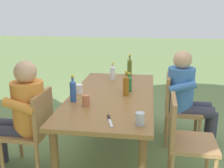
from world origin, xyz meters
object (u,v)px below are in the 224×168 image
Objects in this scene: backpack_by_near_side at (109,101)px; chair_near_right at (177,105)px; bottle_clear at (113,72)px; cup_terracotta at (86,100)px; bottle_olive at (130,67)px; chair_near_left at (184,137)px; bottle_amber at (126,85)px; table_knife at (110,120)px; bottle_green at (129,83)px; bottle_blue at (73,90)px; chair_far_left at (33,127)px; cup_white at (79,89)px; person_in_white_shirt at (187,93)px; person_in_plaid_shirt at (22,111)px; dining_table at (112,101)px; cup_steel at (140,119)px.

chair_near_right is at bearing -131.23° from backpack_by_near_side.
backpack_by_near_side is at bearing 13.09° from bottle_clear.
chair_near_right is 7.90× the size of cup_terracotta.
bottle_clear is at bearing 135.77° from bottle_olive.
chair_near_left is 3.14× the size of bottle_amber.
bottle_amber is (-0.83, -0.03, -0.01)m from bottle_olive.
table_knife is at bearing 178.28° from bottle_olive.
bottle_blue reaches higher than bottle_green.
chair_far_left is 0.64m from cup_white.
chair_far_left is 1.82m from backpack_by_near_side.
chair_near_right is 1.00× the size of chair_far_left.
person_in_white_shirt is 4.26× the size of bottle_amber.
table_knife is (-0.28, -0.83, 0.25)m from chair_far_left.
person_in_white_shirt reaches higher than chair_far_left.
bottle_olive is 1.41× the size of bottle_green.
bottle_amber reaches higher than bottle_clear.
bottle_green is at bearing -6.49° from table_knife.
bottle_blue is at bearing 175.52° from backpack_by_near_side.
person_in_white_shirt is at bearing -67.75° from bottle_green.
bottle_green is at bearing -58.78° from chair_far_left.
cup_white is 0.82m from table_knife.
bottle_green reaches higher than cup_white.
table_knife is at bearing -138.29° from cup_terracotta.
bottle_green is (0.56, -1.04, 0.18)m from person_in_plaid_shirt.
cup_terracotta is at bearing 172.94° from bottle_clear.
bottle_clear reaches higher than chair_near_right.
cup_terracotta is (-0.11, -0.16, -0.07)m from bottle_blue.
chair_near_right is (0.42, -0.75, -0.17)m from dining_table.
cup_white reaches higher than table_knife.
backpack_by_near_side is (1.57, -0.12, -0.67)m from bottle_blue.
bottle_blue reaches higher than cup_white.
bottle_blue is 2.72× the size of cup_white.
bottle_amber reaches higher than cup_terracotta.
dining_table is 0.50m from bottle_blue.
backpack_by_near_side is at bearing 10.44° from dining_table.
cup_white is at bearing 149.53° from bottle_olive.
chair_near_left is at bearing -92.14° from cup_terracotta.
chair_near_left is at bearing -119.06° from dining_table.
chair_near_left is (0.00, -1.51, 0.00)m from chair_far_left.
cup_steel reaches higher than cup_white.
bottle_amber is 0.71m from table_knife.
bottle_clear is at bearing -24.64° from cup_white.
dining_table is 2.15× the size of chair_far_left.
person_in_plaid_shirt is at bearing 74.65° from cup_steel.
table_knife is (-0.69, 0.07, -0.11)m from bottle_amber.
chair_far_left is 0.74× the size of person_in_white_shirt.
chair_near_right is 3.14× the size of bottle_amber.
chair_near_right is 3.80× the size of bottle_clear.
chair_far_left reaches higher than backpack_by_near_side.
chair_near_left is at bearing -149.93° from backpack_by_near_side.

